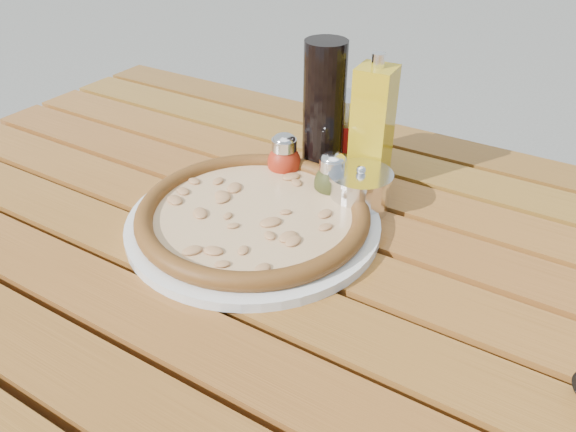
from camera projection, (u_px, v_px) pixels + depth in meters
The scene contains 9 objects.
table at pixel (281, 283), 0.81m from camera, with size 1.40×0.90×0.75m.
plate at pixel (254, 222), 0.80m from camera, with size 0.36×0.36×0.01m, color silver.
pizza at pixel (253, 213), 0.79m from camera, with size 0.38×0.38×0.03m.
pepper_shaker at pixel (284, 158), 0.90m from camera, with size 0.07×0.07×0.08m.
oregano_shaker at pixel (332, 179), 0.84m from camera, with size 0.07×0.07×0.08m.
dark_bottle at pixel (324, 111), 0.87m from camera, with size 0.07×0.07×0.22m, color black.
soda_can at pixel (346, 131), 0.94m from camera, with size 0.08×0.08×0.12m.
olive_oil_cruet at pixel (372, 127), 0.86m from camera, with size 0.06×0.06×0.21m.
parmesan_tin at pixel (359, 190), 0.83m from camera, with size 0.13×0.13×0.07m.
Camera 1 is at (0.34, -0.53, 1.20)m, focal length 35.00 mm.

